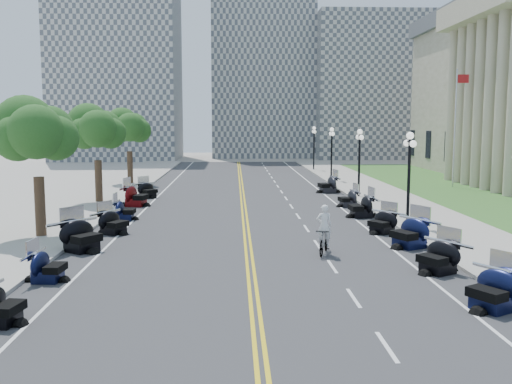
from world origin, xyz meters
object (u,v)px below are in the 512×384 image
object	(u,v)px
flagpole	(455,129)
motorcycle_n_3	(494,288)
cyclist_rider	(324,207)
bicycle	(324,241)

from	to	relation	value
flagpole	motorcycle_n_3	world-z (taller)	flagpole
motorcycle_n_3	cyclist_rider	world-z (taller)	cyclist_rider
flagpole	bicycle	bearing A→B (deg)	-121.76
flagpole	motorcycle_n_3	xyz separation A→B (m)	(-10.87, -31.32, -4.30)
cyclist_rider	flagpole	bearing A→B (deg)	-121.76
motorcycle_n_3	cyclist_rider	distance (m)	8.48
flagpole	bicycle	size ratio (longest dim) A/B	5.22
flagpole	cyclist_rider	xyz separation A→B (m)	(-14.81, -23.93, -2.95)
motorcycle_n_3	cyclist_rider	bearing A→B (deg)	178.18
motorcycle_n_3	bicycle	world-z (taller)	motorcycle_n_3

